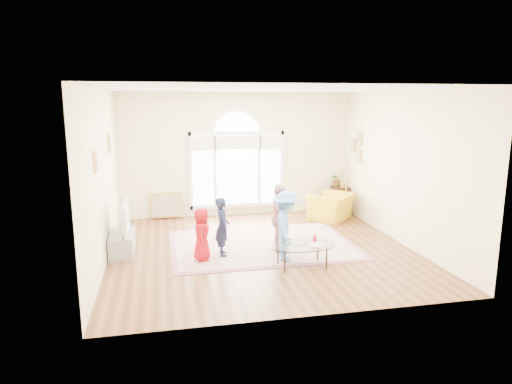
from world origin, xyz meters
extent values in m
plane|color=#52331B|center=(0.00, 0.00, 0.00)|extent=(6.00, 6.00, 0.00)
plane|color=#F8E8BF|center=(0.00, 3.00, 1.60)|extent=(6.00, 0.00, 6.00)
plane|color=#F8E8BF|center=(0.00, -3.00, 1.60)|extent=(6.00, 0.00, 6.00)
plane|color=#F8E8BF|center=(-3.00, 0.00, 1.60)|extent=(0.00, 6.00, 6.00)
plane|color=#F8E8BF|center=(3.00, 0.00, 1.60)|extent=(0.00, 6.00, 6.00)
plane|color=white|center=(0.00, 0.00, 3.20)|extent=(6.00, 6.00, 0.00)
cube|color=white|center=(0.00, 2.96, 0.25)|extent=(2.50, 0.08, 0.10)
cube|color=white|center=(0.00, 2.96, 2.15)|extent=(2.50, 0.08, 0.10)
cube|color=white|center=(-1.22, 2.96, 1.20)|extent=(0.10, 0.08, 2.00)
cube|color=white|center=(1.22, 2.96, 1.20)|extent=(0.10, 0.08, 2.00)
cube|color=#C6E2FF|center=(-0.90, 2.96, 1.20)|extent=(0.55, 0.02, 1.80)
cube|color=#C6E2FF|center=(0.90, 2.96, 1.20)|extent=(0.55, 0.02, 1.80)
cube|color=#C6E2FF|center=(0.00, 2.96, 1.20)|extent=(1.10, 0.02, 1.80)
cylinder|color=#C6E2FF|center=(0.00, 2.96, 2.10)|extent=(1.20, 0.02, 1.20)
cube|color=white|center=(-0.59, 2.95, 1.20)|extent=(0.07, 0.04, 1.80)
cube|color=white|center=(0.59, 2.95, 1.20)|extent=(0.07, 0.04, 1.80)
cube|color=white|center=(-0.90, 2.88, 1.92)|extent=(0.65, 0.12, 0.35)
cube|color=white|center=(0.00, 2.88, 1.92)|extent=(1.20, 0.12, 0.35)
cube|color=white|center=(0.90, 2.88, 1.92)|extent=(0.65, 0.12, 0.35)
cube|color=tan|center=(-2.98, 1.30, 2.10)|extent=(0.03, 0.34, 0.40)
cube|color=#ADA38E|center=(-2.96, 1.30, 2.10)|extent=(0.01, 0.28, 0.34)
cube|color=tan|center=(-2.98, -0.90, 2.00)|extent=(0.03, 0.30, 0.36)
cube|color=#ADA38E|center=(-2.96, -0.90, 2.00)|extent=(0.01, 0.24, 0.30)
cube|color=tan|center=(2.98, 2.05, 2.05)|extent=(0.03, 0.28, 0.34)
cube|color=#ADA38E|center=(2.96, 2.05, 2.05)|extent=(0.01, 0.22, 0.28)
cube|color=tan|center=(2.98, 2.05, 1.62)|extent=(0.03, 0.28, 0.34)
cube|color=#ADA38E|center=(2.96, 2.05, 1.62)|extent=(0.01, 0.22, 0.28)
cube|color=tan|center=(2.98, 2.40, 1.84)|extent=(0.03, 0.26, 0.32)
cube|color=#ADA38E|center=(2.96, 2.40, 1.84)|extent=(0.01, 0.20, 0.26)
cube|color=beige|center=(0.08, 0.30, 0.01)|extent=(3.60, 2.60, 0.02)
cube|color=#945A6B|center=(0.08, 0.30, 0.01)|extent=(3.80, 2.80, 0.01)
cube|color=#95989D|center=(-2.75, 0.30, 0.21)|extent=(0.45, 1.00, 0.42)
imported|color=black|center=(-2.75, 0.30, 0.73)|extent=(0.14, 1.09, 0.63)
cube|color=#67D6EC|center=(-2.66, 0.30, 0.73)|extent=(0.02, 0.89, 0.51)
ellipsoid|color=silver|center=(0.51, -1.10, 0.41)|extent=(1.24, 0.81, 0.02)
cylinder|color=black|center=(0.90, -0.87, 0.20)|extent=(0.03, 0.03, 0.40)
cylinder|color=black|center=(0.11, -0.89, 0.20)|extent=(0.03, 0.03, 0.40)
cylinder|color=black|center=(0.91, -1.32, 0.20)|extent=(0.03, 0.03, 0.40)
cylinder|color=black|center=(0.12, -1.33, 0.20)|extent=(0.03, 0.03, 0.40)
imported|color=#B2A58C|center=(0.34, -1.05, 0.43)|extent=(0.31, 0.35, 0.03)
imported|color=#B2A58C|center=(0.62, -1.19, 0.43)|extent=(0.26, 0.32, 0.02)
cylinder|color=red|center=(0.79, -0.99, 0.48)|extent=(0.07, 0.07, 0.12)
imported|color=gold|center=(2.25, 1.94, 0.34)|extent=(1.38, 1.38, 0.68)
cube|color=black|center=(2.78, 2.69, 0.35)|extent=(0.40, 0.50, 0.70)
cylinder|color=black|center=(2.62, 1.95, 0.01)|extent=(0.20, 0.20, 0.02)
cylinder|color=tan|center=(2.62, 1.95, 0.68)|extent=(0.02, 0.02, 1.35)
cone|color=#CCB284|center=(2.62, 1.95, 1.40)|extent=(0.31, 0.31, 0.22)
cylinder|color=white|center=(2.70, 2.77, 0.35)|extent=(0.20, 0.20, 0.70)
imported|color=#33722D|center=(2.70, 2.77, 0.89)|extent=(0.34, 0.30, 0.37)
cube|color=tan|center=(-1.85, 2.90, 0.00)|extent=(0.80, 0.14, 0.62)
imported|color=#A70D17|center=(-1.24, -0.41, 0.52)|extent=(0.39, 0.53, 1.00)
imported|color=#171F3B|center=(-0.82, -0.22, 0.59)|extent=(0.27, 0.42, 1.14)
imported|color=pink|center=(0.30, -0.25, 0.70)|extent=(0.54, 0.86, 1.36)
imported|color=#60A2F1|center=(0.31, -0.75, 0.69)|extent=(0.68, 0.95, 1.33)
camera|label=1|loc=(-1.92, -8.66, 2.99)|focal=32.00mm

